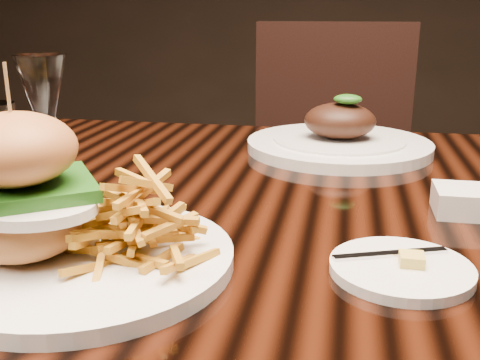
% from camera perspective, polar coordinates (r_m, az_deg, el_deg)
% --- Properties ---
extents(dining_table, '(1.60, 0.90, 0.75)m').
position_cam_1_polar(dining_table, '(0.76, 1.82, -7.05)').
color(dining_table, black).
rests_on(dining_table, ground).
extents(burger_plate, '(0.28, 0.28, 0.19)m').
position_cam_1_polar(burger_plate, '(0.54, -16.22, -3.56)').
color(burger_plate, white).
rests_on(burger_plate, dining_table).
extents(side_saucer, '(0.13, 0.13, 0.02)m').
position_cam_1_polar(side_saucer, '(0.54, 16.05, -8.62)').
color(side_saucer, white).
rests_on(side_saucer, dining_table).
extents(ramekin, '(0.08, 0.08, 0.03)m').
position_cam_1_polar(ramekin, '(0.71, 21.76, -1.99)').
color(ramekin, white).
rests_on(ramekin, dining_table).
extents(wine_glass, '(0.07, 0.07, 0.18)m').
position_cam_1_polar(wine_glass, '(0.77, -19.37, 8.38)').
color(wine_glass, white).
rests_on(wine_glass, dining_table).
extents(far_dish, '(0.31, 0.31, 0.10)m').
position_cam_1_polar(far_dish, '(0.98, 10.02, 4.03)').
color(far_dish, white).
rests_on(far_dish, dining_table).
extents(chair_far, '(0.46, 0.47, 0.95)m').
position_cam_1_polar(chair_far, '(1.64, 8.92, 0.99)').
color(chair_far, black).
rests_on(chair_far, ground).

